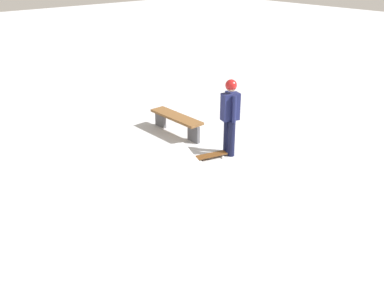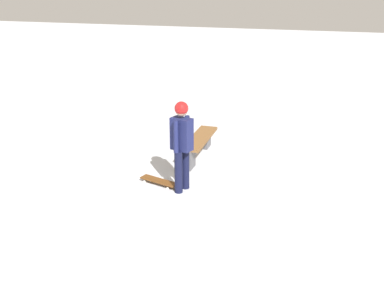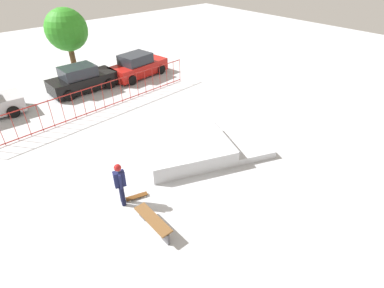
{
  "view_description": "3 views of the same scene",
  "coord_description": "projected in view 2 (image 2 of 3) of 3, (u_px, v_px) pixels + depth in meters",
  "views": [
    {
      "loc": [
        3.67,
        5.38,
        4.16
      ],
      "look_at": [
        -1.14,
        -0.14,
        0.9
      ],
      "focal_mm": 40.24,
      "sensor_mm": 36.0,
      "label": 1
    },
    {
      "loc": [
        -5.15,
        6.45,
        3.74
      ],
      "look_at": [
        -2.97,
        -0.58,
        1.0
      ],
      "focal_mm": 41.45,
      "sensor_mm": 36.0,
      "label": 2
    },
    {
      "loc": [
        -5.98,
        -8.23,
        7.72
      ],
      "look_at": [
        1.04,
        -0.1,
        0.6
      ],
      "focal_mm": 28.09,
      "sensor_mm": 36.0,
      "label": 3
    }
  ],
  "objects": [
    {
      "name": "ground_plane",
      "position": [
        35.0,
        187.0,
        8.5
      ],
      "size": [
        60.0,
        60.0,
        0.0
      ],
      "primitive_type": "plane",
      "color": "#B7BABF"
    },
    {
      "name": "skater",
      "position": [
        182.0,
        140.0,
        8.03
      ],
      "size": [
        0.43,
        0.42,
        1.73
      ],
      "rotation": [
        0.0,
        0.0,
        2.84
      ],
      "color": "black",
      "rests_on": "ground"
    },
    {
      "name": "skateboard",
      "position": [
        159.0,
        181.0,
        8.58
      ],
      "size": [
        0.82,
        0.42,
        0.09
      ],
      "rotation": [
        0.0,
        0.0,
        2.87
      ],
      "color": "#593314",
      "rests_on": "ground"
    },
    {
      "name": "park_bench",
      "position": [
        200.0,
        142.0,
        9.81
      ],
      "size": [
        0.41,
        1.66,
        0.48
      ],
      "rotation": [
        0.0,
        0.0,
        4.72
      ],
      "color": "brown",
      "rests_on": "ground"
    }
  ]
}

